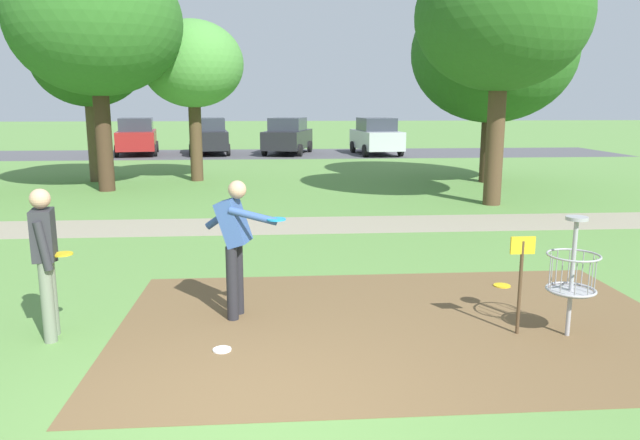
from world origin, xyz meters
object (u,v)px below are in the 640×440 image
frisbee_near_basket (502,286)px  parked_car_leftmost (137,136)px  frisbee_mid_grass (222,350)px  parked_car_center_right (288,136)px  tree_mid_center (502,17)px  player_foreground_watching (235,240)px  tree_mid_left (493,53)px  player_throwing (45,255)px  tree_near_right (193,65)px  tree_far_left (88,60)px  disc_golf_basket (567,272)px  parked_car_center_left (209,136)px  tree_near_left (96,23)px  parked_car_rightmost (376,136)px

frisbee_near_basket → parked_car_leftmost: (-10.21, 22.84, 0.91)m
frisbee_mid_grass → parked_car_center_right: (1.27, 24.65, 0.91)m
frisbee_mid_grass → tree_mid_center: bearing=55.0°
player_foreground_watching → tree_mid_left: size_ratio=0.27×
player_throwing → tree_mid_center: size_ratio=0.26×
player_throwing → parked_car_center_right: size_ratio=0.38×
parked_car_center_right → tree_near_right: bearing=-107.8°
frisbee_near_basket → tree_far_left: size_ratio=0.04×
tree_mid_left → parked_car_center_right: (-6.35, 11.45, -3.24)m
disc_golf_basket → parked_car_center_left: bearing=105.0°
parked_car_center_left → disc_golf_basket: bearing=-75.0°
player_foreground_watching → parked_car_center_left: parked_car_center_left is taller
parked_car_center_left → parked_car_center_right: size_ratio=0.97×
player_foreground_watching → tree_mid_left: 14.65m
parked_car_center_left → player_throwing: bearing=-88.1°
frisbee_near_basket → parked_car_center_left: 23.84m
parked_car_leftmost → tree_near_left: bearing=-81.5°
tree_far_left → parked_car_center_right: tree_far_left is taller
tree_near_left → tree_near_right: 3.41m
tree_near_left → tree_mid_center: tree_near_left is taller
tree_near_left → tree_far_left: tree_near_left is taller
player_throwing → tree_mid_left: tree_mid_left is taller
player_foreground_watching → tree_mid_center: size_ratio=0.26×
tree_near_left → tree_near_right: size_ratio=1.32×
player_foreground_watching → parked_car_center_right: 23.64m
player_throwing → frisbee_near_basket: size_ratio=7.09×
tree_far_left → disc_golf_basket: bearing=-57.0°
tree_mid_center → parked_car_leftmost: 20.66m
parked_car_leftmost → parked_car_center_left: 3.59m
frisbee_near_basket → parked_car_center_left: bearing=106.1°
frisbee_mid_grass → tree_mid_left: size_ratio=0.03×
player_foreground_watching → frisbee_mid_grass: player_foreground_watching is taller
frisbee_near_basket → parked_car_center_left: (-6.62, 22.89, 0.91)m
tree_mid_center → parked_car_leftmost: bearing=128.2°
player_throwing → tree_far_left: tree_far_left is taller
tree_near_left → parked_car_center_right: (5.72, 12.53, -3.92)m
frisbee_near_basket → tree_near_left: (-8.31, 10.13, 4.83)m
parked_car_leftmost → parked_car_center_left: bearing=0.8°
tree_near_left → tree_near_right: (2.41, 2.18, -1.03)m
tree_near_right → frisbee_mid_grass: bearing=-81.9°
disc_golf_basket → tree_near_left: (-8.30, 11.98, 4.09)m
frisbee_near_basket → parked_car_rightmost: 22.13m
player_throwing → parked_car_center_left: 24.40m
tree_near_right → tree_far_left: size_ratio=0.96×
frisbee_near_basket → tree_mid_center: tree_mid_center is taller
tree_mid_left → parked_car_rightmost: tree_mid_left is taller
player_foreground_watching → tree_mid_left: (7.52, 12.17, 3.18)m
player_foreground_watching → tree_near_left: tree_near_left is taller
frisbee_near_basket → player_throwing: bearing=-165.5°
frisbee_near_basket → tree_mid_left: 12.53m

